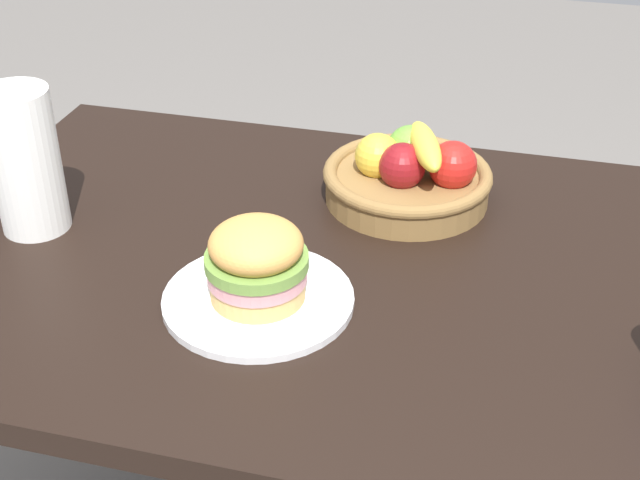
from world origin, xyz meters
TOP-DOWN VIEW (x-y plane):
  - dining_table at (0.00, 0.00)m, footprint 1.40×0.90m
  - plate at (-0.11, -0.14)m, footprint 0.28×0.28m
  - sandwich at (-0.11, -0.14)m, footprint 0.15×0.15m
  - fruit_basket at (0.04, 0.22)m, footprint 0.29×0.29m
  - paper_towel_roll at (-0.53, -0.02)m, footprint 0.11×0.11m

SIDE VIEW (x-z plane):
  - dining_table at x=0.00m, z-range 0.27..1.02m
  - plate at x=-0.11m, z-range 0.75..0.76m
  - fruit_basket at x=0.04m, z-range 0.73..0.87m
  - sandwich at x=-0.11m, z-range 0.76..0.88m
  - paper_towel_roll at x=-0.53m, z-range 0.75..0.99m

